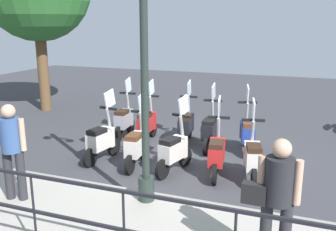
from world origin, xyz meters
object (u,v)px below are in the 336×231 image
(scooter_near_0, at_px, (253,157))
(scooter_near_4, at_px, (102,140))
(pedestrian_with_bag, at_px, (276,194))
(scooter_far_1, at_px, (210,130))
(pedestrian_distant, at_px, (12,145))
(lamp_post_near, at_px, (145,84))
(scooter_far_2, at_px, (186,124))
(scooter_far_0, at_px, (247,132))
(scooter_near_2, at_px, (174,150))
(scooter_near_3, at_px, (137,145))
(scooter_near_1, at_px, (217,153))
(scooter_far_4, at_px, (124,119))
(scooter_far_3, at_px, (147,123))

(scooter_near_0, xyz_separation_m, scooter_near_4, (-0.08, 3.23, 0.00))
(pedestrian_with_bag, xyz_separation_m, scooter_far_1, (4.25, 1.83, -0.60))
(pedestrian_distant, bearing_deg, scooter_near_0, 113.81)
(pedestrian_with_bag, xyz_separation_m, scooter_near_4, (2.67, 3.84, -0.60))
(scooter_near_0, xyz_separation_m, scooter_far_1, (1.50, 1.21, 0.00))
(lamp_post_near, bearing_deg, scooter_near_0, -40.39)
(scooter_near_4, relative_size, scooter_far_2, 1.00)
(scooter_far_0, bearing_deg, scooter_near_4, 105.77)
(scooter_near_2, relative_size, scooter_far_1, 1.00)
(scooter_near_3, relative_size, scooter_far_0, 1.00)
(scooter_near_1, height_order, scooter_far_1, same)
(scooter_far_2, bearing_deg, scooter_far_4, 88.42)
(scooter_near_2, relative_size, scooter_far_4, 1.00)
(scooter_far_2, xyz_separation_m, scooter_far_4, (-0.12, 1.66, 0.00))
(scooter_near_1, bearing_deg, scooter_near_3, 84.91)
(scooter_near_1, bearing_deg, scooter_near_2, 89.05)
(pedestrian_with_bag, xyz_separation_m, scooter_far_4, (4.38, 4.16, -0.60))
(lamp_post_near, distance_m, scooter_near_3, 2.41)
(scooter_near_0, relative_size, scooter_far_0, 1.00)
(scooter_far_3, bearing_deg, scooter_near_2, -143.87)
(scooter_far_0, relative_size, scooter_far_3, 1.00)
(pedestrian_distant, relative_size, scooter_near_3, 1.03)
(pedestrian_with_bag, relative_size, scooter_near_3, 1.03)
(lamp_post_near, relative_size, scooter_near_1, 2.81)
(scooter_near_2, relative_size, scooter_near_4, 1.00)
(scooter_far_2, bearing_deg, scooter_near_2, -175.19)
(scooter_near_0, relative_size, scooter_far_1, 1.00)
(pedestrian_distant, bearing_deg, scooter_near_2, 128.53)
(scooter_near_3, height_order, scooter_far_4, same)
(pedestrian_distant, relative_size, scooter_far_2, 1.03)
(scooter_near_0, bearing_deg, scooter_near_1, 78.91)
(scooter_far_0, height_order, scooter_far_4, same)
(scooter_far_0, bearing_deg, scooter_far_4, 74.83)
(scooter_near_1, bearing_deg, lamp_post_near, 146.67)
(scooter_near_2, xyz_separation_m, scooter_near_4, (0.06, 1.69, 0.00))
(scooter_near_0, bearing_deg, scooter_far_2, 33.67)
(scooter_near_1, bearing_deg, pedestrian_distant, 121.87)
(pedestrian_with_bag, height_order, scooter_far_4, pedestrian_with_bag)
(pedestrian_with_bag, distance_m, scooter_near_3, 4.00)
(pedestrian_with_bag, distance_m, scooter_far_3, 5.53)
(lamp_post_near, height_order, scooter_near_4, lamp_post_near)
(scooter_near_3, bearing_deg, scooter_far_4, 30.19)
(pedestrian_distant, distance_m, scooter_far_3, 4.03)
(scooter_near_4, xyz_separation_m, scooter_far_1, (1.58, -2.01, 0.00))
(pedestrian_distant, height_order, scooter_near_3, pedestrian_distant)
(scooter_far_2, relative_size, scooter_far_4, 1.00)
(scooter_near_1, height_order, scooter_far_0, same)
(scooter_far_1, bearing_deg, scooter_far_0, -86.42)
(lamp_post_near, xyz_separation_m, scooter_far_0, (3.31, -1.11, -1.59))
(lamp_post_near, relative_size, scooter_near_3, 2.81)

